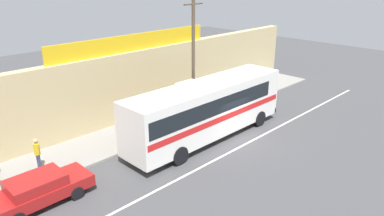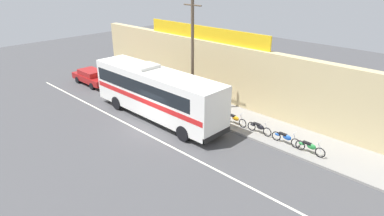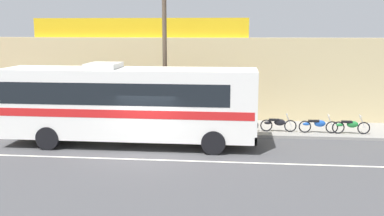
{
  "view_description": "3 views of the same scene",
  "coord_description": "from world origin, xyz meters",
  "px_view_note": "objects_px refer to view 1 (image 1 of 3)",
  "views": [
    {
      "loc": [
        -16.25,
        -12.4,
        9.79
      ],
      "look_at": [
        -1.74,
        2.07,
        2.03
      ],
      "focal_mm": 33.85,
      "sensor_mm": 36.0,
      "label": 1
    },
    {
      "loc": [
        16.0,
        -12.5,
        10.08
      ],
      "look_at": [
        1.36,
        2.63,
        1.1
      ],
      "focal_mm": 30.38,
      "sensor_mm": 36.0,
      "label": 2
    },
    {
      "loc": [
        3.91,
        -18.2,
        5.36
      ],
      "look_at": [
        1.86,
        1.09,
        1.85
      ],
      "focal_mm": 41.77,
      "sensor_mm": 36.0,
      "label": 3
    }
  ],
  "objects_px": {
    "intercity_bus": "(207,107)",
    "motorcycle_orange": "(240,94)",
    "utility_pole": "(193,59)",
    "motorcycle_green": "(224,100)",
    "pedestrian_by_curb": "(37,151)",
    "motorcycle_blue": "(255,89)",
    "parked_car": "(39,189)",
    "motorcycle_red": "(266,85)"
  },
  "relations": [
    {
      "from": "motorcycle_orange",
      "to": "pedestrian_by_curb",
      "type": "xyz_separation_m",
      "value": [
        -16.06,
        0.65,
        0.57
      ]
    },
    {
      "from": "parked_car",
      "to": "motorcycle_green",
      "type": "height_order",
      "value": "parked_car"
    },
    {
      "from": "intercity_bus",
      "to": "motorcycle_green",
      "type": "distance_m",
      "value": 5.95
    },
    {
      "from": "intercity_bus",
      "to": "motorcycle_orange",
      "type": "xyz_separation_m",
      "value": [
        7.03,
        2.81,
        -1.5
      ]
    },
    {
      "from": "intercity_bus",
      "to": "motorcycle_blue",
      "type": "relative_size",
      "value": 5.94
    },
    {
      "from": "pedestrian_by_curb",
      "to": "motorcycle_blue",
      "type": "bearing_deg",
      "value": -2.32
    },
    {
      "from": "motorcycle_green",
      "to": "pedestrian_by_curb",
      "type": "xyz_separation_m",
      "value": [
        -14.07,
        0.69,
        0.57
      ]
    },
    {
      "from": "parked_car",
      "to": "intercity_bus",
      "type": "bearing_deg",
      "value": -3.57
    },
    {
      "from": "motorcycle_orange",
      "to": "motorcycle_red",
      "type": "xyz_separation_m",
      "value": [
        3.55,
        -0.11,
        0.0
      ]
    },
    {
      "from": "parked_car",
      "to": "utility_pole",
      "type": "bearing_deg",
      "value": 8.87
    },
    {
      "from": "utility_pole",
      "to": "motorcycle_green",
      "type": "height_order",
      "value": "utility_pole"
    },
    {
      "from": "utility_pole",
      "to": "motorcycle_green",
      "type": "xyz_separation_m",
      "value": [
        3.73,
        0.33,
        -3.89
      ]
    },
    {
      "from": "intercity_bus",
      "to": "utility_pole",
      "type": "height_order",
      "value": "utility_pole"
    },
    {
      "from": "motorcycle_blue",
      "to": "motorcycle_red",
      "type": "bearing_deg",
      "value": -1.06
    },
    {
      "from": "pedestrian_by_curb",
      "to": "parked_car",
      "type": "bearing_deg",
      "value": -113.08
    },
    {
      "from": "motorcycle_green",
      "to": "motorcycle_blue",
      "type": "bearing_deg",
      "value": -0.57
    },
    {
      "from": "motorcycle_green",
      "to": "pedestrian_by_curb",
      "type": "relative_size",
      "value": 1.15
    },
    {
      "from": "motorcycle_blue",
      "to": "pedestrian_by_curb",
      "type": "distance_m",
      "value": 18.05
    },
    {
      "from": "utility_pole",
      "to": "motorcycle_orange",
      "type": "bearing_deg",
      "value": 3.73
    },
    {
      "from": "parked_car",
      "to": "pedestrian_by_curb",
      "type": "xyz_separation_m",
      "value": [
        1.21,
        2.83,
        0.4
      ]
    },
    {
      "from": "motorcycle_blue",
      "to": "motorcycle_red",
      "type": "xyz_separation_m",
      "value": [
        1.58,
        -0.03,
        0.0
      ]
    },
    {
      "from": "parked_car",
      "to": "motorcycle_blue",
      "type": "xyz_separation_m",
      "value": [
        19.23,
        2.1,
        -0.17
      ]
    },
    {
      "from": "parked_car",
      "to": "pedestrian_by_curb",
      "type": "relative_size",
      "value": 2.66
    },
    {
      "from": "intercity_bus",
      "to": "parked_car",
      "type": "bearing_deg",
      "value": 176.43
    },
    {
      "from": "motorcycle_red",
      "to": "pedestrian_by_curb",
      "type": "xyz_separation_m",
      "value": [
        -19.61,
        0.76,
        0.57
      ]
    },
    {
      "from": "intercity_bus",
      "to": "pedestrian_by_curb",
      "type": "bearing_deg",
      "value": 158.99
    },
    {
      "from": "motorcycle_green",
      "to": "motorcycle_orange",
      "type": "xyz_separation_m",
      "value": [
        1.99,
        0.04,
        0.0
      ]
    },
    {
      "from": "parked_car",
      "to": "motorcycle_red",
      "type": "distance_m",
      "value": 20.92
    },
    {
      "from": "motorcycle_orange",
      "to": "pedestrian_by_curb",
      "type": "distance_m",
      "value": 16.08
    },
    {
      "from": "motorcycle_blue",
      "to": "motorcycle_orange",
      "type": "height_order",
      "value": "same"
    },
    {
      "from": "intercity_bus",
      "to": "utility_pole",
      "type": "distance_m",
      "value": 3.66
    },
    {
      "from": "motorcycle_blue",
      "to": "utility_pole",
      "type": "bearing_deg",
      "value": -177.8
    },
    {
      "from": "parked_car",
      "to": "utility_pole",
      "type": "relative_size",
      "value": 0.55
    },
    {
      "from": "intercity_bus",
      "to": "motorcycle_orange",
      "type": "relative_size",
      "value": 6.33
    },
    {
      "from": "utility_pole",
      "to": "motorcycle_red",
      "type": "bearing_deg",
      "value": 1.64
    },
    {
      "from": "utility_pole",
      "to": "motorcycle_blue",
      "type": "xyz_separation_m",
      "value": [
        7.68,
        0.29,
        -3.89
      ]
    },
    {
      "from": "utility_pole",
      "to": "motorcycle_green",
      "type": "bearing_deg",
      "value": 5.12
    },
    {
      "from": "utility_pole",
      "to": "motorcycle_red",
      "type": "distance_m",
      "value": 10.05
    },
    {
      "from": "utility_pole",
      "to": "motorcycle_orange",
      "type": "height_order",
      "value": "utility_pole"
    },
    {
      "from": "motorcycle_green",
      "to": "motorcycle_red",
      "type": "height_order",
      "value": "same"
    },
    {
      "from": "utility_pole",
      "to": "pedestrian_by_curb",
      "type": "relative_size",
      "value": 4.88
    },
    {
      "from": "motorcycle_red",
      "to": "intercity_bus",
      "type": "bearing_deg",
      "value": -165.66
    }
  ]
}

